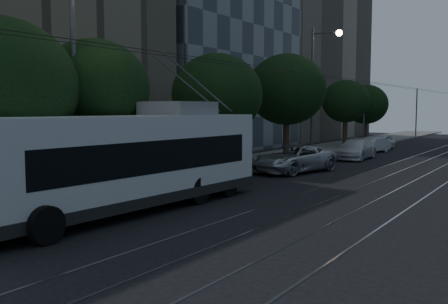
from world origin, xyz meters
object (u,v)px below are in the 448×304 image
at_px(car_white_b, 356,149).
at_px(streetlamp_far, 318,80).
at_px(car_white_c, 372,145).
at_px(trolleybus, 124,161).
at_px(pickup_silver, 293,159).
at_px(car_white_a, 310,156).
at_px(car_white_d, 381,142).
at_px(streetlamp_near, 81,58).

distance_m(car_white_b, streetlamp_far, 5.62).
bearing_deg(car_white_c, car_white_b, -69.83).
relative_size(trolleybus, pickup_silver, 2.36).
height_order(pickup_silver, car_white_b, pickup_silver).
bearing_deg(trolleybus, car_white_a, 93.77).
bearing_deg(car_white_d, car_white_b, -81.53).
relative_size(car_white_d, streetlamp_far, 0.41).
xyz_separation_m(trolleybus, car_white_c, (-0.06, 27.81, -1.15)).
bearing_deg(car_white_a, car_white_b, 71.08).
xyz_separation_m(trolleybus, pickup_silver, (0.12, 12.94, -1.00)).
relative_size(pickup_silver, car_white_c, 1.47).
relative_size(pickup_silver, streetlamp_far, 0.59).
distance_m(pickup_silver, car_white_d, 18.19).
distance_m(trolleybus, car_white_d, 31.15).
bearing_deg(car_white_c, pickup_silver, -75.35).
xyz_separation_m(car_white_a, car_white_d, (0.16, 14.64, 0.03)).
height_order(streetlamp_near, streetlamp_far, streetlamp_far).
bearing_deg(car_white_b, streetlamp_near, -99.01).
xyz_separation_m(car_white_a, streetlamp_far, (-1.68, 4.96, 4.98)).
relative_size(pickup_silver, car_white_d, 1.43).
bearing_deg(streetlamp_near, trolleybus, -1.41).
bearing_deg(car_white_a, streetlamp_near, -104.33).
bearing_deg(streetlamp_near, car_white_d, 86.61).
bearing_deg(car_white_b, pickup_silver, -94.87).
bearing_deg(car_white_b, streetlamp_far, -170.45).
bearing_deg(streetlamp_near, streetlamp_far, 89.98).
bearing_deg(streetlamp_far, car_white_b, 11.54).
relative_size(trolleybus, car_white_a, 3.50).
height_order(trolleybus, pickup_silver, trolleybus).
relative_size(car_white_a, car_white_d, 0.96).
bearing_deg(streetlamp_far, car_white_d, 79.26).
height_order(trolleybus, car_white_d, trolleybus).
bearing_deg(pickup_silver, car_white_a, 110.79).
bearing_deg(car_white_d, car_white_c, -82.96).
bearing_deg(streetlamp_near, car_white_c, 85.73).
height_order(car_white_c, car_white_d, car_white_d).
height_order(car_white_d, streetlamp_far, streetlamp_far).
height_order(car_white_a, car_white_b, car_white_b).
bearing_deg(car_white_a, car_white_c, 79.59).
relative_size(pickup_silver, car_white_b, 1.12).
bearing_deg(trolleybus, car_white_b, 90.74).
height_order(car_white_c, streetlamp_far, streetlamp_far).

